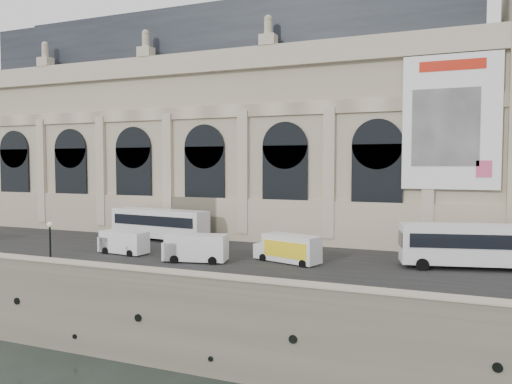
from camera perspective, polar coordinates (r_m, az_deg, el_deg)
ground at (r=41.34m, az=-15.60°, el=-18.13°), size 260.00×260.00×0.00m
quay at (r=70.57m, az=2.09°, el=-6.52°), size 160.00×70.00×6.00m
street at (r=51.10m, az=-6.02°, el=-6.86°), size 160.00×24.00×0.06m
parapet at (r=39.89m, az=-15.22°, el=-8.98°), size 160.00×1.40×1.21m
museum at (r=68.21m, az=-3.85°, el=7.23°), size 69.00×18.70×29.10m
bus_left at (r=59.11m, az=-10.98°, el=-3.54°), size 12.69×4.09×3.68m
bus_right at (r=46.43m, az=24.19°, el=-5.51°), size 13.27×5.53×3.83m
van_b at (r=46.14m, az=-7.23°, el=-6.36°), size 6.06×3.27×2.56m
van_c at (r=51.65m, az=-15.09°, el=-5.57°), size 5.31×2.54×2.29m
box_truck at (r=45.56m, az=3.68°, el=-6.48°), size 6.69×3.90×2.57m
lamp_right at (r=45.53m, az=-22.46°, el=-5.77°), size 0.42×0.42×4.12m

